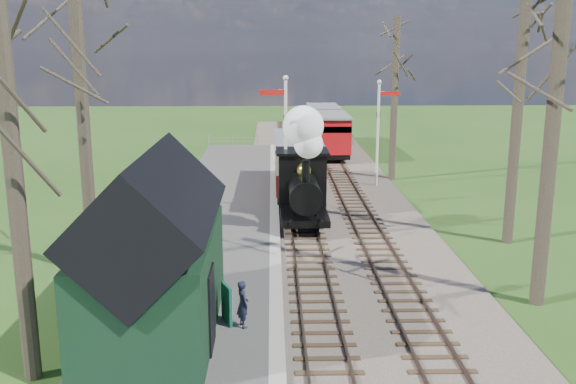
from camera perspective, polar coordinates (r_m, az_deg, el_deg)
name	(u,v)px	position (r m, az deg, el deg)	size (l,w,h in m)	color
distant_hills	(294,241)	(79.56, 0.56, -4.42)	(114.40, 48.00, 22.02)	#385B23
ballast_bed	(320,187)	(34.45, 2.90, 0.48)	(8.00, 60.00, 0.10)	brown
track_near	(296,186)	(34.36, 0.74, 0.55)	(1.60, 60.00, 0.15)	brown
track_far	(345,186)	(34.56, 5.06, 0.57)	(1.60, 60.00, 0.15)	brown
platform	(219,228)	(26.67, -6.15, -3.17)	(5.00, 44.00, 0.20)	#474442
coping_strip	(275,227)	(26.58, -1.19, -3.14)	(0.40, 44.00, 0.21)	#B2AD9E
station_shed	(154,255)	(16.65, -11.82, -5.48)	(3.25, 6.30, 4.78)	black
semaphore_near	(284,136)	(27.81, -0.35, 4.99)	(1.22, 0.24, 6.22)	silver
semaphore_far	(379,125)	(34.26, 8.13, 5.90)	(1.22, 0.24, 5.72)	silver
bare_trees	(349,113)	(21.92, 5.49, 6.99)	(15.51, 22.39, 12.00)	#382D23
fence_line	(293,140)	(48.07, 0.47, 4.63)	(12.60, 0.08, 1.00)	slate
locomotive	(303,173)	(26.41, 1.36, 1.66)	(2.01, 4.70, 5.04)	black
coach	(298,162)	(32.49, 0.86, 2.66)	(2.35, 8.06, 2.47)	black
red_carriage_a	(330,134)	(43.11, 3.76, 5.16)	(2.33, 5.77, 2.45)	black
red_carriage_b	(324,124)	(48.55, 3.18, 6.03)	(2.33, 5.77, 2.45)	black
sign_board	(227,304)	(17.37, -5.45, -9.88)	(0.34, 0.70, 1.06)	#104C39
bench	(208,285)	(19.18, -7.11, -8.19)	(0.55, 1.42, 0.79)	#412E17
person	(243,304)	(17.07, -4.04, -9.89)	(0.46, 0.30, 1.27)	#1A1E2F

